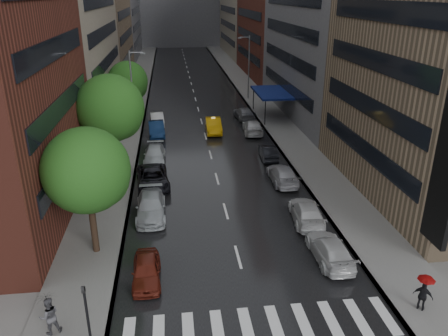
{
  "coord_description": "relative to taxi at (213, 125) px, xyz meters",
  "views": [
    {
      "loc": [
        -3.6,
        -18.26,
        14.99
      ],
      "look_at": [
        0.0,
        11.05,
        3.0
      ],
      "focal_mm": 35.0,
      "sensor_mm": 36.0,
      "label": 1
    }
  ],
  "objects": [
    {
      "name": "parked_cars_left",
      "position": [
        -6.43,
        -11.36,
        -0.07
      ],
      "size": [
        3.0,
        35.02,
        1.57
      ],
      "color": "maroon",
      "rests_on": "ground"
    },
    {
      "name": "sidewalk_left",
      "position": [
        -10.03,
        20.62,
        -0.73
      ],
      "size": [
        4.0,
        140.0,
        0.15
      ],
      "primitive_type": "cube",
      "color": "gray",
      "rests_on": "ground"
    },
    {
      "name": "tree_near",
      "position": [
        -9.63,
        -23.83,
        4.68
      ],
      "size": [
        5.03,
        5.03,
        8.01
      ],
      "color": "#382619",
      "rests_on": "ground"
    },
    {
      "name": "sidewalk_right",
      "position": [
        7.97,
        20.62,
        -0.73
      ],
      "size": [
        4.0,
        140.0,
        0.15
      ],
      "primitive_type": "cube",
      "color": "gray",
      "rests_on": "ground"
    },
    {
      "name": "street_lamp_left",
      "position": [
        -8.75,
        0.62,
        4.08
      ],
      "size": [
        1.74,
        0.22,
        9.0
      ],
      "color": "gray",
      "rests_on": "sidewalk_left"
    },
    {
      "name": "ground",
      "position": [
        -1.03,
        -29.38,
        -0.8
      ],
      "size": [
        220.0,
        220.0,
        0.0
      ],
      "primitive_type": "plane",
      "color": "gray",
      "rests_on": "ground"
    },
    {
      "name": "tree_mid",
      "position": [
        -9.63,
        -11.83,
        5.27
      ],
      "size": [
        5.57,
        5.57,
        8.88
      ],
      "color": "#382619",
      "rests_on": "ground"
    },
    {
      "name": "street_lamp_right",
      "position": [
        6.69,
        15.62,
        4.08
      ],
      "size": [
        1.74,
        0.22,
        9.0
      ],
      "color": "gray",
      "rests_on": "sidewalk_right"
    },
    {
      "name": "ped_black_umbrella",
      "position": [
        -10.67,
        -30.72,
        0.57
      ],
      "size": [
        1.12,
        1.01,
        2.09
      ],
      "color": "#504F54",
      "rests_on": "sidewalk_left"
    },
    {
      "name": "tree_far",
      "position": [
        -9.63,
        4.97,
        4.31
      ],
      "size": [
        4.69,
        4.69,
        7.48
      ],
      "color": "#382619",
      "rests_on": "ground"
    },
    {
      "name": "traffic_light",
      "position": [
        -8.63,
        -32.1,
        1.42
      ],
      "size": [
        0.18,
        0.15,
        3.45
      ],
      "color": "black",
      "rests_on": "sidewalk_left"
    },
    {
      "name": "crosswalk",
      "position": [
        -0.83,
        -31.38,
        -0.79
      ],
      "size": [
        13.15,
        2.8,
        0.01
      ],
      "color": "silver",
      "rests_on": "ground"
    },
    {
      "name": "road",
      "position": [
        -1.03,
        20.62,
        -0.8
      ],
      "size": [
        14.0,
        140.0,
        0.01
      ],
      "primitive_type": "cube",
      "color": "black",
      "rests_on": "ground"
    },
    {
      "name": "ped_red_umbrella",
      "position": [
        7.33,
        -31.32,
        0.53
      ],
      "size": [
        0.96,
        0.92,
        2.01
      ],
      "color": "black",
      "rests_on": "sidewalk_right"
    },
    {
      "name": "taxi",
      "position": [
        0.0,
        0.0,
        0.0
      ],
      "size": [
        1.8,
        4.92,
        1.61
      ],
      "primitive_type": "imported",
      "rotation": [
        0.0,
        0.0,
        -0.02
      ],
      "color": "#E3A10B",
      "rests_on": "ground"
    },
    {
      "name": "awning",
      "position": [
        7.95,
        5.62,
        2.33
      ],
      "size": [
        4.0,
        8.0,
        3.12
      ],
      "color": "navy",
      "rests_on": "sidewalk_right"
    },
    {
      "name": "parked_cars_right",
      "position": [
        4.37,
        -10.73,
        -0.09
      ],
      "size": [
        2.51,
        36.31,
        1.48
      ],
      "color": "silver",
      "rests_on": "ground"
    }
  ]
}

